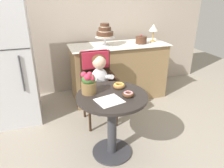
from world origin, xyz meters
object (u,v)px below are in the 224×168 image
Objects in this scene: wicker_chair at (97,76)px; donut_front at (128,94)px; refrigerator at (7,61)px; seated_child at (100,78)px; flower_vase at (89,83)px; round_layer_cake at (141,40)px; table_lamp at (154,28)px; donut_mid at (119,85)px; tiered_cake_stand at (105,33)px; cafe_table at (112,113)px.

wicker_chair is 0.83m from donut_front.
refrigerator reaches higher than donut_front.
seated_child is at bearing -93.48° from wicker_chair.
wicker_chair reaches higher than flower_vase.
round_layer_cake is 0.62× the size of table_lamp.
round_layer_cake is at bearing 27.42° from wicker_chair.
donut_mid is 0.39× the size of tiered_cake_stand.
seated_child is at bearing -25.23° from refrigerator.
tiered_cake_stand is at bearing 68.59° from seated_child.
wicker_chair is 0.61m from donut_mid.
donut_mid is 1.22m from tiered_cake_stand.
cafe_table is 1.62m from round_layer_cake.
donut_mid is 1.52m from refrigerator.
donut_mid is 0.46× the size of table_lamp.
tiered_cake_stand is (0.53, 1.19, 0.26)m from flower_vase.
refrigerator reaches higher than cafe_table.
donut_front is 1.77m from table_lamp.
tiered_cake_stand is 0.61m from round_layer_cake.
donut_mid is at bearing -39.02° from refrigerator.
seated_child is at bearing 98.99° from donut_front.
table_lamp reaches higher than donut_mid.
round_layer_cake is (1.12, 1.15, 0.12)m from flower_vase.
flower_vase is 0.67× the size of tiered_cake_stand.
round_layer_cake is at bearing 60.27° from donut_front.
cafe_table is at bearing -103.76° from tiered_cake_stand.
seated_child is 2.55× the size of table_lamp.
seated_child is at bearing -111.41° from tiered_cake_stand.
cafe_table is 1.56m from refrigerator.
round_layer_cake is at bearing -3.59° from tiered_cake_stand.
donut_mid is at bearing 5.46° from flower_vase.
tiered_cake_stand is 1.90× the size of round_layer_cake.
donut_mid reaches higher than cafe_table.
flower_vase is at bearing 151.70° from donut_front.
round_layer_cake is at bearing 37.86° from seated_child.
tiered_cake_stand is at bearing 80.65° from donut_mid.
table_lamp is at bearing 15.35° from round_layer_cake.
table_lamp reaches higher than wicker_chair.
wicker_chair is at bearing 87.01° from cafe_table.
seated_child is 0.56m from flower_vase.
round_layer_cake is at bearing 55.09° from donut_mid.
donut_mid is at bearing -124.91° from round_layer_cake.
donut_mid is at bearing 93.99° from donut_front.
refrigerator reaches higher than seated_child.
table_lamp is 2.23m from refrigerator.
table_lamp is at bearing 5.96° from refrigerator.
table_lamp reaches higher than donut_front.
tiered_cake_stand is at bearing 66.09° from flower_vase.
seated_child is 1.22m from refrigerator.
table_lamp is (1.36, 1.22, 0.28)m from flower_vase.
round_layer_cake reaches higher than seated_child.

